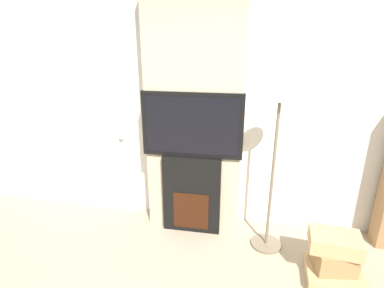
# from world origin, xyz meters

# --- Properties ---
(wall_back) EXTENTS (6.00, 0.06, 2.70)m
(wall_back) POSITION_xyz_m (0.00, 2.03, 1.35)
(wall_back) COLOR silver
(wall_back) RESTS_ON ground_plane
(chimney_breast) EXTENTS (1.01, 0.29, 2.70)m
(chimney_breast) POSITION_xyz_m (0.00, 1.86, 1.35)
(chimney_breast) COLOR #BCAD8E
(chimney_breast) RESTS_ON ground_plane
(fireplace) EXTENTS (0.64, 0.15, 0.90)m
(fireplace) POSITION_xyz_m (0.00, 1.71, 0.45)
(fireplace) COLOR black
(fireplace) RESTS_ON ground_plane
(television) EXTENTS (1.06, 0.07, 0.68)m
(television) POSITION_xyz_m (0.00, 1.71, 1.25)
(television) COLOR black
(television) RESTS_ON fireplace
(floor_lamp) EXTENTS (0.32, 0.32, 1.67)m
(floor_lamp) POSITION_xyz_m (0.83, 1.56, 1.10)
(floor_lamp) COLOR #726651
(floor_lamp) RESTS_ON ground_plane
(box_stack) EXTENTS (0.52, 0.47, 0.45)m
(box_stack) POSITION_xyz_m (1.40, 1.19, 0.20)
(box_stack) COLOR tan
(box_stack) RESTS_ON ground_plane
(entry_door) EXTENTS (0.83, 0.09, 2.06)m
(entry_door) POSITION_xyz_m (-1.18, 1.97, 1.03)
(entry_door) COLOR silver
(entry_door) RESTS_ON ground_plane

